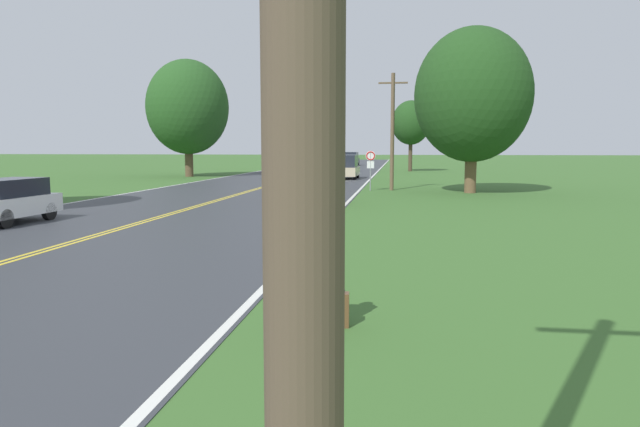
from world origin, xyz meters
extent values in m
cylinder|color=navy|center=(7.91, 3.60, 0.40)|extent=(0.13, 0.13, 0.80)
cylinder|color=navy|center=(8.10, 3.45, 0.40)|extent=(0.13, 0.13, 0.80)
cube|color=#993333|center=(8.00, 3.53, 1.10)|extent=(0.44, 0.21, 0.60)
sphere|color=#936647|center=(8.00, 3.53, 1.52)|extent=(0.22, 0.22, 0.22)
sphere|color=#2D2319|center=(8.00, 3.53, 1.56)|extent=(0.20, 0.20, 0.20)
cylinder|color=#936647|center=(7.76, 3.51, 1.04)|extent=(0.09, 0.09, 0.63)
cylinder|color=#936647|center=(8.24, 3.54, 1.04)|extent=(0.09, 0.09, 0.63)
cube|color=black|center=(8.01, 3.35, 1.13)|extent=(0.36, 0.19, 0.51)
cube|color=brown|center=(8.25, 3.62, 0.26)|extent=(0.42, 0.22, 0.52)
cylinder|color=black|center=(8.25, 3.62, 0.56)|extent=(0.28, 0.04, 0.02)
cylinder|color=gray|center=(7.33, 30.76, 1.21)|extent=(0.07, 0.07, 2.41)
cylinder|color=white|center=(7.33, 30.74, 2.16)|extent=(0.60, 0.02, 0.60)
torus|color=red|center=(7.33, 30.73, 2.16)|extent=(0.55, 0.07, 0.55)
cube|color=white|center=(7.33, 30.74, 1.61)|extent=(0.44, 0.02, 0.44)
cylinder|color=brown|center=(8.64, 31.43, 3.62)|extent=(0.24, 0.24, 7.24)
cube|color=brown|center=(8.64, 31.43, 6.64)|extent=(1.80, 0.12, 0.10)
cylinder|color=brown|center=(-10.11, 45.64, 1.58)|extent=(0.74, 0.74, 3.17)
ellipsoid|color=#234C1E|center=(-10.11, 45.64, 6.32)|extent=(7.42, 7.42, 8.54)
cylinder|color=brown|center=(13.28, 29.94, 1.42)|extent=(0.68, 0.68, 2.84)
ellipsoid|color=#1E4219|center=(13.28, 29.94, 5.72)|extent=(6.77, 6.77, 7.78)
cylinder|color=#473828|center=(10.23, 60.22, 1.80)|extent=(0.43, 0.43, 3.60)
ellipsoid|color=#1E4219|center=(10.23, 60.22, 5.41)|extent=(4.27, 4.27, 4.91)
cylinder|color=black|center=(-5.27, 14.75, 0.33)|extent=(0.22, 0.66, 0.66)
cylinder|color=black|center=(-3.73, 14.70, 0.33)|extent=(0.22, 0.66, 0.66)
cylinder|color=black|center=(-3.80, 12.39, 0.33)|extent=(0.22, 0.66, 0.66)
cube|color=white|center=(-4.53, 13.57, 0.63)|extent=(1.87, 3.79, 0.67)
cube|color=#1E232D|center=(-4.53, 13.57, 1.28)|extent=(1.62, 2.66, 0.62)
cylinder|color=black|center=(5.84, 21.07, 0.35)|extent=(0.22, 0.71, 0.71)
cylinder|color=black|center=(4.25, 21.02, 0.35)|extent=(0.22, 0.71, 0.71)
cylinder|color=black|center=(5.76, 23.56, 0.35)|extent=(0.22, 0.71, 0.71)
cylinder|color=black|center=(4.16, 23.51, 0.35)|extent=(0.22, 0.71, 0.71)
cube|color=maroon|center=(5.00, 22.29, 0.58)|extent=(1.92, 4.07, 0.53)
cube|color=#1E232D|center=(5.00, 22.45, 1.06)|extent=(1.65, 2.26, 0.43)
cylinder|color=black|center=(5.43, 42.67, 0.30)|extent=(0.21, 0.61, 0.61)
cylinder|color=black|center=(3.76, 42.68, 0.30)|extent=(0.21, 0.61, 0.61)
cylinder|color=black|center=(5.45, 45.47, 0.30)|extent=(0.21, 0.61, 0.61)
cylinder|color=black|center=(3.79, 45.48, 0.30)|extent=(0.21, 0.61, 0.61)
cube|color=#C1B28E|center=(4.61, 44.07, 0.64)|extent=(1.91, 4.53, 0.73)
cube|color=#1E232D|center=(4.61, 44.07, 1.52)|extent=(1.68, 3.18, 1.03)
cylinder|color=black|center=(-4.50, 55.37, 0.31)|extent=(0.21, 0.62, 0.61)
cylinder|color=black|center=(-2.77, 55.34, 0.31)|extent=(0.21, 0.62, 0.61)
cylinder|color=black|center=(-4.55, 52.47, 0.31)|extent=(0.21, 0.62, 0.61)
cylinder|color=black|center=(-2.83, 52.44, 0.31)|extent=(0.21, 0.62, 0.61)
cube|color=#1E472D|center=(-3.66, 53.91, 0.60)|extent=(2.02, 4.72, 0.64)
cube|color=#1E232D|center=(-3.67, 53.72, 1.23)|extent=(1.74, 2.61, 0.63)
cylinder|color=black|center=(2.76, 78.57, 0.36)|extent=(0.23, 0.72, 0.72)
cylinder|color=black|center=(1.15, 78.63, 0.36)|extent=(0.23, 0.72, 0.72)
cylinder|color=black|center=(2.86, 81.07, 0.36)|extent=(0.23, 0.72, 0.72)
cylinder|color=black|center=(1.25, 81.13, 0.36)|extent=(0.23, 0.72, 0.72)
cube|color=#47474C|center=(2.00, 79.85, 0.71)|extent=(1.97, 4.10, 0.78)
cube|color=#1E232D|center=(2.00, 79.85, 1.54)|extent=(1.70, 2.89, 0.88)
camera|label=1|loc=(9.19, -4.70, 2.69)|focal=32.00mm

